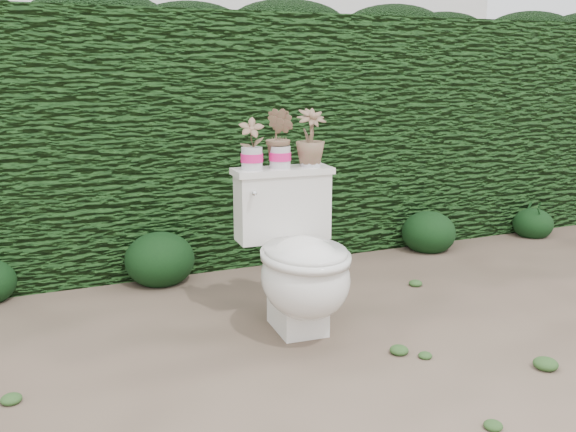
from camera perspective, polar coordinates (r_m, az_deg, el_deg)
name	(u,v)px	position (r m, az deg, el deg)	size (l,w,h in m)	color
ground	(295,334)	(3.18, 0.63, -10.43)	(60.00, 60.00, 0.00)	#806B58
hedge	(200,138)	(4.45, -7.83, 6.92)	(8.00, 1.00, 1.60)	#214C19
house_wall	(149,9)	(8.87, -12.28, 17.51)	(8.00, 3.50, 4.00)	silver
toilet	(299,261)	(3.09, 0.99, -4.06)	(0.51, 0.70, 0.78)	silver
potted_plant_left	(252,145)	(3.16, -3.25, 6.30)	(0.13, 0.09, 0.24)	#23712F
potted_plant_center	(280,140)	(3.20, -0.71, 6.81)	(0.16, 0.13, 0.28)	#23712F
potted_plant_right	(310,139)	(3.25, 2.01, 6.84)	(0.15, 0.15, 0.27)	#23712F
liriope_clump_2	(160,255)	(3.93, -11.35, -3.41)	(0.42, 0.42, 0.33)	black
liriope_clump_3	(289,245)	(4.21, 0.12, -2.56)	(0.33, 0.33, 0.26)	black
liriope_clump_4	(429,229)	(4.65, 12.40, -1.11)	(0.38, 0.38, 0.30)	black
liriope_clump_5	(533,220)	(5.27, 20.96, -0.36)	(0.30, 0.30, 0.24)	black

